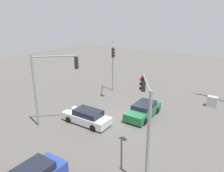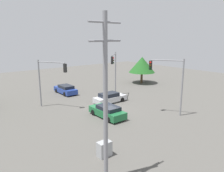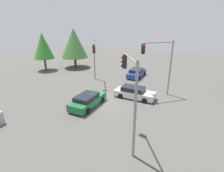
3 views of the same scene
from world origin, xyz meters
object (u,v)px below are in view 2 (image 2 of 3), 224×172
Objects in this scene: sedan_blue at (66,89)px; electrical_cabinet at (104,149)px; sedan_silver at (110,98)px; traffic_signal_aux at (169,77)px; traffic_signal_main at (50,75)px; traffic_signal_cross at (114,67)px; sedan_green at (107,111)px.

sedan_blue is 20.05m from electrical_cabinet.
traffic_signal_aux is (2.34, -7.95, 3.83)m from sedan_silver.
sedan_silver is at bearing 36.65° from traffic_signal_main.
traffic_signal_aux is (9.57, -10.90, 0.29)m from traffic_signal_main.
sedan_silver is 0.71× the size of traffic_signal_aux.
traffic_signal_main is (-4.71, -5.32, 3.52)m from sedan_blue.
sedan_silver is 0.99× the size of sedan_blue.
traffic_signal_cross is 17.35m from electrical_cabinet.
electrical_cabinet is at bearing 5.07° from traffic_signal_cross.
traffic_signal_main is at bearing 7.82° from traffic_signal_aux.
traffic_signal_main is 5.20× the size of electrical_cabinet.
sedan_green is at bearing 25.30° from traffic_signal_aux.
traffic_signal_aux reaches higher than electrical_cabinet.
sedan_silver is at bearing 48.80° from sedan_green.
sedan_silver is at bearing -17.09° from traffic_signal_aux.
electrical_cabinet is at bearing 70.22° from traffic_signal_aux.
sedan_blue is at bearing -96.05° from traffic_signal_cross.
traffic_signal_main is 14.51m from traffic_signal_aux.
traffic_signal_cross reaches higher than sedan_silver.
traffic_signal_aux is at bearing 16.38° from sedan_silver.
traffic_signal_aux is (0.05, -9.80, -0.05)m from traffic_signal_cross.
traffic_signal_main reaches higher than sedan_silver.
traffic_signal_main is 9.60m from traffic_signal_cross.
sedan_blue is 4.04× the size of electrical_cabinet.
traffic_signal_aux reaches higher than traffic_signal_main.
traffic_signal_aux is 5.60× the size of electrical_cabinet.
traffic_signal_cross is at bearing 52.20° from traffic_signal_main.
sedan_green is at bearing -95.52° from sedan_blue.
traffic_signal_main is 0.93× the size of traffic_signal_aux.
sedan_silver is 14.00m from electrical_cabinet.
sedan_silver is 8.58m from traffic_signal_main.
traffic_signal_cross is at bearing 45.39° from sedan_green.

